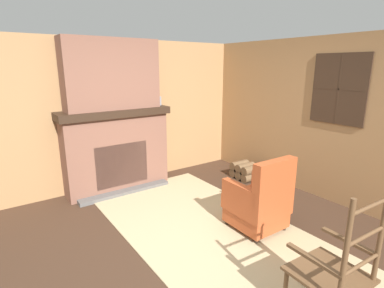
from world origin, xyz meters
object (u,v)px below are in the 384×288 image
(rocking_chair, at_px, (334,280))
(decorative_plate_on_mantel, at_px, (110,101))
(storage_case, at_px, (152,101))
(armchair, at_px, (259,203))
(oil_lamp_vase, at_px, (75,105))
(firewood_stack, at_px, (245,171))

(rocking_chair, bearing_deg, decorative_plate_on_mantel, 8.32)
(storage_case, xyz_separation_m, decorative_plate_on_mantel, (-0.02, -0.71, 0.05))
(armchair, distance_m, rocking_chair, 1.44)
(storage_case, relative_size, decorative_plate_on_mantel, 1.10)
(rocking_chair, relative_size, storage_case, 4.26)
(armchair, relative_size, storage_case, 3.39)
(armchair, height_order, rocking_chair, rocking_chair)
(oil_lamp_vase, distance_m, storage_case, 1.24)
(rocking_chair, relative_size, firewood_stack, 2.47)
(oil_lamp_vase, xyz_separation_m, storage_case, (0.00, 1.24, -0.03))
(firewood_stack, bearing_deg, armchair, -39.93)
(armchair, relative_size, decorative_plate_on_mantel, 3.71)
(armchair, height_order, firewood_stack, armchair)
(firewood_stack, distance_m, storage_case, 2.04)
(oil_lamp_vase, bearing_deg, firewood_stack, 70.00)
(armchair, height_order, oil_lamp_vase, oil_lamp_vase)
(firewood_stack, xyz_separation_m, decorative_plate_on_mantel, (-0.95, -2.04, 1.29))
(firewood_stack, relative_size, oil_lamp_vase, 1.68)
(armchair, relative_size, firewood_stack, 1.96)
(armchair, height_order, decorative_plate_on_mantel, decorative_plate_on_mantel)
(oil_lamp_vase, relative_size, decorative_plate_on_mantel, 1.13)
(firewood_stack, bearing_deg, rocking_chair, -33.40)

